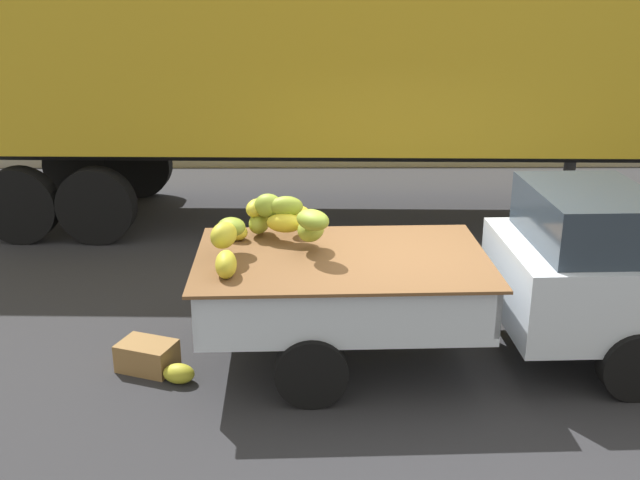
{
  "coord_description": "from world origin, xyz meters",
  "views": [
    {
      "loc": [
        -0.94,
        -6.67,
        3.52
      ],
      "look_at": [
        -0.9,
        -0.1,
        1.22
      ],
      "focal_mm": 41.71,
      "sensor_mm": 36.0,
      "label": 1
    }
  ],
  "objects_px": {
    "semi_trailer": "(350,51)",
    "fallen_banana_bunch_near_tailgate": "(179,374)",
    "produce_crate": "(147,356)",
    "pickup_truck": "(536,273)"
  },
  "relations": [
    {
      "from": "semi_trailer",
      "to": "fallen_banana_bunch_near_tailgate",
      "type": "xyz_separation_m",
      "value": [
        -1.77,
        -5.01,
        -2.45
      ]
    },
    {
      "from": "semi_trailer",
      "to": "produce_crate",
      "type": "xyz_separation_m",
      "value": [
        -2.11,
        -4.75,
        -2.4
      ]
    },
    {
      "from": "pickup_truck",
      "to": "fallen_banana_bunch_near_tailgate",
      "type": "distance_m",
      "value": 3.5
    },
    {
      "from": "fallen_banana_bunch_near_tailgate",
      "to": "semi_trailer",
      "type": "bearing_deg",
      "value": 70.56
    },
    {
      "from": "semi_trailer",
      "to": "pickup_truck",
      "type": "bearing_deg",
      "value": -68.95
    },
    {
      "from": "fallen_banana_bunch_near_tailgate",
      "to": "produce_crate",
      "type": "height_order",
      "value": "produce_crate"
    },
    {
      "from": "pickup_truck",
      "to": "semi_trailer",
      "type": "distance_m",
      "value": 5.07
    },
    {
      "from": "pickup_truck",
      "to": "fallen_banana_bunch_near_tailgate",
      "type": "relative_size",
      "value": 16.46
    },
    {
      "from": "produce_crate",
      "to": "fallen_banana_bunch_near_tailgate",
      "type": "bearing_deg",
      "value": -37.0
    },
    {
      "from": "pickup_truck",
      "to": "produce_crate",
      "type": "distance_m",
      "value": 3.79
    }
  ]
}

